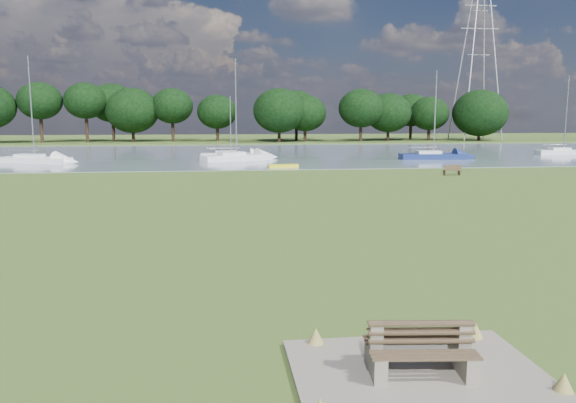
{
  "coord_description": "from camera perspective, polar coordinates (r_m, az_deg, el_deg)",
  "views": [
    {
      "loc": [
        -3.27,
        -22.48,
        4.33
      ],
      "look_at": [
        -0.7,
        -2.0,
        1.17
      ],
      "focal_mm": 35.0,
      "sensor_mm": 36.0,
      "label": 1
    }
  ],
  "objects": [
    {
      "name": "riverbank_bench",
      "position": [
        42.64,
        16.37,
        3.08
      ],
      "size": [
        1.3,
        0.4,
        0.8
      ],
      "rotation": [
        0.0,
        0.0,
        0.01
      ],
      "color": "brown",
      "rests_on": "ground"
    },
    {
      "name": "kayak",
      "position": [
        46.98,
        -0.48,
        3.65
      ],
      "size": [
        2.61,
        0.91,
        0.26
      ],
      "primitive_type": "cube",
      "rotation": [
        0.0,
        0.0,
        0.13
      ],
      "color": "yellow",
      "rests_on": "river"
    },
    {
      "name": "sailboat_2",
      "position": [
        57.94,
        14.49,
        4.69
      ],
      "size": [
        6.74,
        2.22,
        8.67
      ],
      "rotation": [
        0.0,
        0.0,
        -0.05
      ],
      "color": "navy",
      "rests_on": "river"
    },
    {
      "name": "sailboat_4",
      "position": [
        56.6,
        -24.41,
        4.09
      ],
      "size": [
        6.97,
        4.12,
        9.59
      ],
      "rotation": [
        0.0,
        0.0,
        -0.36
      ],
      "color": "white",
      "rests_on": "river"
    },
    {
      "name": "ground",
      "position": [
        23.12,
        1.11,
        -2.08
      ],
      "size": [
        220.0,
        220.0,
        0.0
      ],
      "primitive_type": "plane",
      "color": "olive"
    },
    {
      "name": "sailboat_5",
      "position": [
        69.79,
        26.16,
        4.7
      ],
      "size": [
        5.99,
        2.15,
        8.58
      ],
      "rotation": [
        0.0,
        0.0,
        -0.09
      ],
      "color": "white",
      "rests_on": "river"
    },
    {
      "name": "bench_pair",
      "position": [
        9.87,
        13.23,
        -14.48
      ],
      "size": [
        1.85,
        1.21,
        0.94
      ],
      "rotation": [
        0.0,
        0.0,
        -0.1
      ],
      "color": "gray",
      "rests_on": "concrete_pad"
    },
    {
      "name": "tree_line",
      "position": [
        91.0,
        -13.41,
        9.48
      ],
      "size": [
        116.33,
        8.14,
        9.85
      ],
      "color": "black",
      "rests_on": "far_bank"
    },
    {
      "name": "concrete_pad",
      "position": [
        10.05,
        13.14,
        -16.76
      ],
      "size": [
        4.2,
        3.2,
        0.1
      ],
      "primitive_type": "cube",
      "color": "gray",
      "rests_on": "ground"
    },
    {
      "name": "far_bank",
      "position": [
        94.63,
        -5.19,
        6.06
      ],
      "size": [
        220.0,
        20.0,
        0.4
      ],
      "primitive_type": "cube",
      "color": "#4C6626",
      "rests_on": "ground"
    },
    {
      "name": "river",
      "position": [
        64.71,
        -4.25,
        4.86
      ],
      "size": [
        220.0,
        40.0,
        0.1
      ],
      "primitive_type": "cube",
      "color": "slate",
      "rests_on": "ground"
    },
    {
      "name": "sailboat_0",
      "position": [
        54.4,
        -5.33,
        4.71
      ],
      "size": [
        7.04,
        4.56,
        9.57
      ],
      "rotation": [
        0.0,
        0.0,
        0.42
      ],
      "color": "white",
      "rests_on": "river"
    },
    {
      "name": "sailboat_1",
      "position": [
        58.32,
        -5.89,
        4.86
      ],
      "size": [
        6.16,
        1.74,
        6.21
      ],
      "rotation": [
        0.0,
        0.0,
        0.0
      ],
      "color": "white",
      "rests_on": "river"
    },
    {
      "name": "pylon",
      "position": [
        103.47,
        18.91,
        16.45
      ],
      "size": [
        6.63,
        4.65,
        30.47
      ],
      "color": "#A7A9AB",
      "rests_on": "far_bank"
    }
  ]
}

